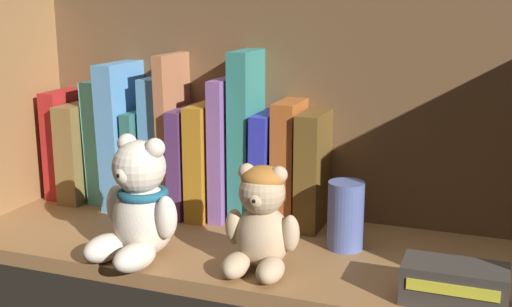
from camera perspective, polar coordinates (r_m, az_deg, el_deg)
The scene contains 21 objects.
shelf_board at distance 86.97cm, azimuth 0.84°, elevation -8.61°, with size 81.82×26.88×2.00cm, color olive.
shelf_back_panel at distance 95.37cm, azimuth 3.73°, elevation 3.27°, with size 84.22×1.20×33.60cm, color brown.
shelf_side_panel_left at distance 103.80cm, azimuth -21.38°, elevation 3.21°, with size 1.60×29.28×33.60cm, color olive.
book_0 at distance 110.96cm, azimuth -15.91°, elevation 0.97°, with size 2.88×10.68×17.16cm, color maroon.
book_1 at distance 109.01cm, azimuth -14.31°, elevation 0.38°, with size 3.56×13.46×15.43cm, color brown.
book_2 at distance 106.38cm, azimuth -12.57°, elevation 1.18°, with size 3.55×9.52×19.14cm, color #5EC7BB.
book_3 at distance 104.05cm, azimuth -10.84°, elevation 1.82°, with size 3.15×14.27×22.07cm, color #518BC0.
book_4 at distance 103.36cm, azimuth -9.36°, elevation -0.21°, with size 1.72×12.86×15.00cm, color #2D645D.
book_5 at distance 101.42cm, azimuth -8.02°, elevation 1.04°, with size 3.02×10.25×20.04cm, color #548BBE.
book_6 at distance 99.75cm, azimuth -6.63°, elevation 1.92°, with size 1.62×12.44×23.63cm, color #A36441.
book_7 at distance 99.55cm, azimuth -5.35°, elevation -0.33°, with size 2.15×14.72×15.97cm, color #4F2D5E.
book_8 at distance 98.21cm, azimuth -3.78°, elevation -0.27°, with size 2.89×14.32×16.72cm, color #A9701C.
book_9 at distance 96.61cm, azimuth -2.18°, elevation 0.66°, with size 2.10×12.80×20.46cm, color #7A508E.
book_10 at distance 95.10cm, azimuth -0.54°, elevation 1.67°, with size 2.87×10.68×24.41cm, color #2D786F.
book_11 at distance 95.03cm, azimuth 1.23°, elevation -0.98°, with size 2.39×11.88×15.87cm, color #282DAE.
book_12 at distance 93.81cm, azimuth 3.11°, elevation -0.64°, with size 3.17×10.27×17.61cm, color #A34F20.
book_13 at distance 92.98cm, azimuth 5.27°, elevation -1.21°, with size 3.20×11.79×16.36cm, color brown.
teddy_bear_larger at distance 82.39cm, azimuth -10.14°, elevation -4.54°, with size 11.66×11.97×15.29cm.
teddy_bear_smaller at distance 77.51cm, azimuth 0.47°, elevation -5.88°, with size 9.24×9.36×12.72cm.
pillar_candle at distance 85.08cm, azimuth 7.79°, elevation -5.35°, with size 4.68×4.68×8.85cm, color #4C5B99.
small_product_box at distance 73.79cm, azimuth 16.83°, elevation -10.79°, with size 10.88×5.73×4.31cm.
Camera 1 is at (27.13, -75.76, 33.98)cm, focal length 46.03 mm.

